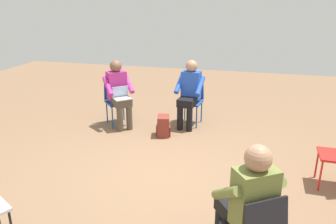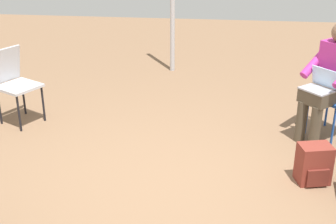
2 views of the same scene
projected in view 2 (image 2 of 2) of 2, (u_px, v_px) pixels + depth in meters
The scene contains 4 objects.
ground_plane at pixel (166, 193), 4.03m from camera, with size 14.00×14.00×0.00m, color brown.
chair_southwest at pixel (14, 80), 5.22m from camera, with size 0.55×0.57×0.85m.
person_with_laptop at pixel (331, 76), 4.74m from camera, with size 0.63×0.64×1.24m.
backpack_near_laptop_user at pixel (313, 166), 4.15m from camera, with size 0.29×0.32×0.36m.
Camera 2 is at (3.39, 0.41, 2.25)m, focal length 50.00 mm.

